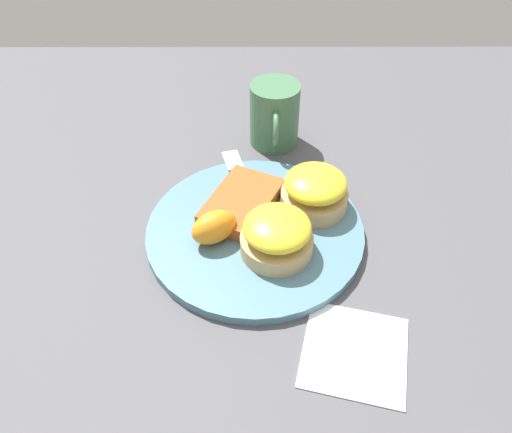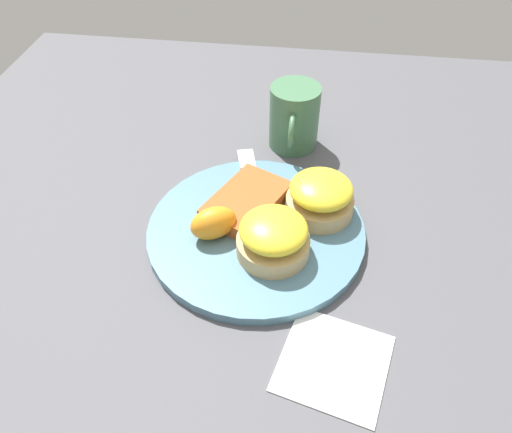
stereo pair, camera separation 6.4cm
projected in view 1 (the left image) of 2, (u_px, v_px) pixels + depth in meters
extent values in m
plane|color=#4C4C51|center=(256.00, 235.00, 0.66)|extent=(1.10, 1.10, 0.00)
cylinder|color=slate|center=(256.00, 231.00, 0.66)|extent=(0.28, 0.28, 0.01)
cylinder|color=tan|center=(278.00, 244.00, 0.62)|extent=(0.09, 0.09, 0.02)
ellipsoid|color=yellow|center=(278.00, 228.00, 0.60)|extent=(0.08, 0.08, 0.03)
cylinder|color=tan|center=(315.00, 199.00, 0.67)|extent=(0.09, 0.09, 0.02)
ellipsoid|color=yellow|center=(317.00, 183.00, 0.65)|extent=(0.08, 0.08, 0.03)
cube|color=#A55124|center=(243.00, 203.00, 0.67)|extent=(0.14, 0.12, 0.02)
ellipsoid|color=orange|center=(215.00, 227.00, 0.62)|extent=(0.06, 0.07, 0.04)
cube|color=silver|center=(258.00, 222.00, 0.65)|extent=(0.11, 0.04, 0.00)
cube|color=silver|center=(234.00, 161.00, 0.75)|extent=(0.05, 0.03, 0.00)
cylinder|color=#42704C|center=(275.00, 115.00, 0.78)|extent=(0.08, 0.08, 0.10)
torus|color=#42704C|center=(276.00, 128.00, 0.74)|extent=(0.05, 0.01, 0.05)
cube|color=white|center=(356.00, 351.00, 0.53)|extent=(0.13, 0.13, 0.00)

